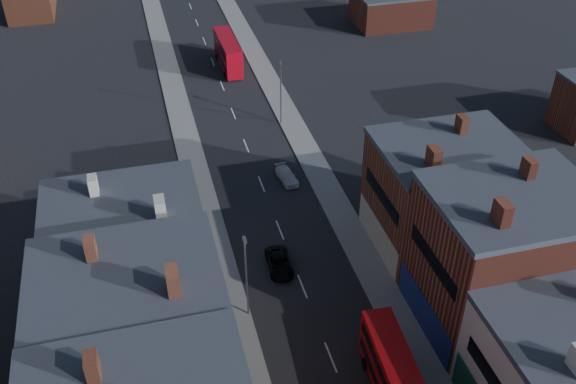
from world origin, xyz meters
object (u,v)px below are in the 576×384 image
bus_1 (395,380)px  car_3 (287,176)px  car_2 (279,263)px  bus_2 (228,52)px

bus_1 → car_3: 28.90m
bus_1 → car_2: 16.35m
bus_1 → car_2: bus_1 is taller
bus_2 → car_2: 42.92m
bus_1 → car_3: bearing=94.3°
bus_1 → bus_2: 58.41m
bus_2 → car_3: bus_2 is taller
car_2 → car_3: (4.13, 13.21, -0.05)m
bus_2 → car_2: size_ratio=2.28×
car_2 → car_3: 13.84m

